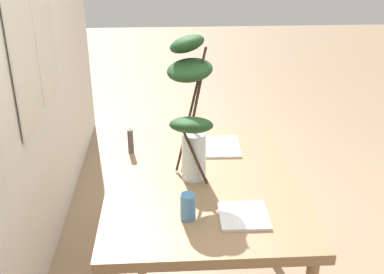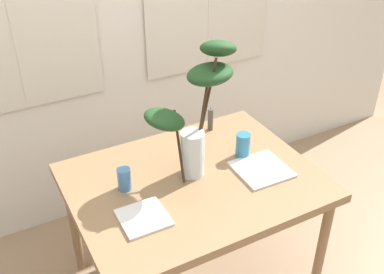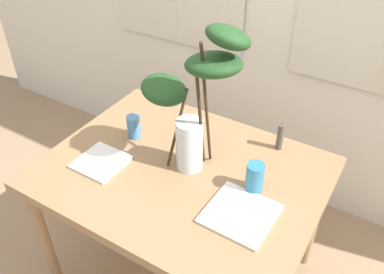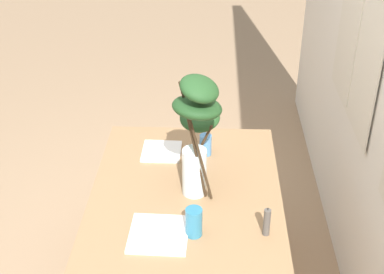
{
  "view_description": "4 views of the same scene",
  "coord_description": "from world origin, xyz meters",
  "views": [
    {
      "loc": [
        -1.97,
        0.17,
        1.88
      ],
      "look_at": [
        0.02,
        0.05,
        0.95
      ],
      "focal_mm": 43.84,
      "sensor_mm": 36.0,
      "label": 1
    },
    {
      "loc": [
        -0.86,
        -1.58,
        2.12
      ],
      "look_at": [
        -0.01,
        0.01,
        0.97
      ],
      "focal_mm": 43.0,
      "sensor_mm": 36.0,
      "label": 2
    },
    {
      "loc": [
        0.72,
        -1.1,
        1.91
      ],
      "look_at": [
        0.06,
        -0.0,
        0.94
      ],
      "focal_mm": 37.6,
      "sensor_mm": 36.0,
      "label": 3
    },
    {
      "loc": [
        2.14,
        0.12,
        2.33
      ],
      "look_at": [
        -0.02,
        0.03,
        1.02
      ],
      "focal_mm": 51.24,
      "sensor_mm": 36.0,
      "label": 4
    }
  ],
  "objects": [
    {
      "name": "dining_table",
      "position": [
        0.0,
        0.0,
        0.66
      ],
      "size": [
        1.2,
        0.92,
        0.73
      ],
      "color": "#93704C",
      "rests_on": "ground"
    },
    {
      "name": "vase_with_branches",
      "position": [
        0.04,
        0.05,
        1.09
      ],
      "size": [
        0.5,
        0.25,
        0.7
      ],
      "color": "silver",
      "rests_on": "dining_table"
    },
    {
      "name": "drinking_glass_blue_left",
      "position": [
        -0.33,
        0.09,
        0.79
      ],
      "size": [
        0.06,
        0.06,
        0.12
      ],
      "primitive_type": "cylinder",
      "color": "#4C84BC",
      "rests_on": "dining_table"
    },
    {
      "name": "drinking_glass_blue_right",
      "position": [
        0.32,
        0.05,
        0.8
      ],
      "size": [
        0.07,
        0.07,
        0.13
      ],
      "primitive_type": "cylinder",
      "color": "teal",
      "rests_on": "dining_table"
    },
    {
      "name": "plate_square_left",
      "position": [
        -0.33,
        -0.15,
        0.74
      ],
      "size": [
        0.21,
        0.21,
        0.01
      ],
      "primitive_type": "cube",
      "rotation": [
        0.0,
        0.0,
        -0.01
      ],
      "color": "white",
      "rests_on": "dining_table"
    },
    {
      "name": "plate_square_right",
      "position": [
        0.33,
        -0.1,
        0.74
      ],
      "size": [
        0.26,
        0.26,
        0.01
      ],
      "primitive_type": "cube",
      "rotation": [
        0.0,
        0.0,
        -0.03
      ],
      "color": "white",
      "rests_on": "dining_table"
    },
    {
      "name": "pillar_candle",
      "position": [
        0.31,
        0.36,
        0.8
      ],
      "size": [
        0.03,
        0.03,
        0.14
      ],
      "color": "#514C47",
      "rests_on": "dining_table"
    }
  ]
}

